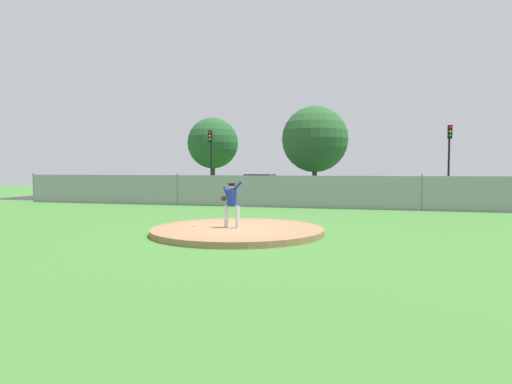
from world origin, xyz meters
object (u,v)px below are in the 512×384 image
(pitcher_youth, at_px, (231,200))
(parked_car_teal, at_px, (337,190))
(parked_car_champagne, at_px, (142,188))
(traffic_cone_orange, at_px, (220,198))
(baseball, at_px, (195,225))
(parked_car_navy, at_px, (196,189))
(parked_car_white, at_px, (260,188))
(parked_car_charcoal, at_px, (380,190))
(traffic_light_near, at_px, (211,152))
(traffic_light_far, at_px, (449,149))
(parked_car_slate, at_px, (441,191))

(pitcher_youth, distance_m, parked_car_teal, 15.00)
(parked_car_champagne, xyz_separation_m, traffic_cone_orange, (6.34, -1.33, -0.53))
(baseball, distance_m, parked_car_navy, 15.44)
(parked_car_white, height_order, traffic_cone_orange, parked_car_white)
(pitcher_youth, xyz_separation_m, parked_car_charcoal, (5.04, 14.69, -0.30))
(traffic_light_near, relative_size, traffic_light_far, 1.01)
(parked_car_navy, relative_size, parked_car_charcoal, 0.90)
(traffic_cone_orange, height_order, traffic_light_near, traffic_light_near)
(parked_car_charcoal, bearing_deg, traffic_light_near, 161.69)
(parked_car_white, height_order, parked_car_champagne, parked_car_white)
(parked_car_champagne, bearing_deg, pitcher_youth, -51.56)
(pitcher_youth, distance_m, parked_car_champagne, 18.27)
(traffic_light_near, bearing_deg, parked_car_slate, -16.08)
(baseball, relative_size, traffic_light_far, 0.01)
(parked_car_champagne, relative_size, traffic_light_far, 0.82)
(parked_car_champagne, relative_size, traffic_light_near, 0.81)
(pitcher_youth, relative_size, parked_car_charcoal, 0.32)
(pitcher_youth, height_order, traffic_cone_orange, pitcher_youth)
(parked_car_slate, xyz_separation_m, parked_car_champagne, (-19.93, 0.09, -0.02))
(parked_car_charcoal, xyz_separation_m, traffic_light_near, (-12.91, 4.27, 2.72))
(parked_car_navy, bearing_deg, parked_car_champagne, 179.21)
(parked_car_teal, relative_size, parked_car_white, 1.12)
(traffic_cone_orange, bearing_deg, traffic_light_near, 115.49)
(parked_car_slate, xyz_separation_m, parked_car_charcoal, (-3.53, 0.47, -0.01))
(baseball, xyz_separation_m, parked_car_teal, (3.66, 14.83, 0.56))
(parked_car_champagne, bearing_deg, parked_car_teal, 2.12)
(parked_car_slate, distance_m, parked_car_teal, 6.24)
(parked_car_teal, height_order, traffic_light_near, traffic_light_near)
(parked_car_navy, distance_m, parked_car_white, 4.55)
(parked_car_teal, xyz_separation_m, parked_car_navy, (-9.55, -0.56, -0.00))
(parked_car_white, bearing_deg, traffic_light_near, 138.98)
(parked_car_white, distance_m, traffic_cone_orange, 2.83)
(traffic_light_far, bearing_deg, parked_car_champagne, -168.81)
(baseball, height_order, parked_car_champagne, parked_car_champagne)
(pitcher_youth, height_order, parked_car_teal, pitcher_youth)
(parked_car_slate, relative_size, parked_car_navy, 1.00)
(baseball, bearing_deg, parked_car_charcoal, 66.64)
(parked_car_champagne, bearing_deg, baseball, -54.93)
(baseball, relative_size, parked_car_champagne, 0.02)
(pitcher_youth, xyz_separation_m, traffic_light_far, (9.66, 18.46, 2.38))
(parked_car_navy, bearing_deg, parked_car_white, 2.13)
(parked_car_navy, bearing_deg, baseball, -67.58)
(traffic_cone_orange, bearing_deg, parked_car_white, 31.24)
(parked_car_charcoal, distance_m, traffic_light_far, 6.54)
(parked_car_white, distance_m, traffic_light_near, 7.42)
(baseball, relative_size, parked_car_charcoal, 0.02)
(pitcher_youth, bearing_deg, parked_car_white, 100.38)
(parked_car_slate, distance_m, parked_car_charcoal, 3.56)
(parked_car_teal, bearing_deg, parked_car_slate, -5.45)
(parked_car_slate, distance_m, parked_car_white, 11.22)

